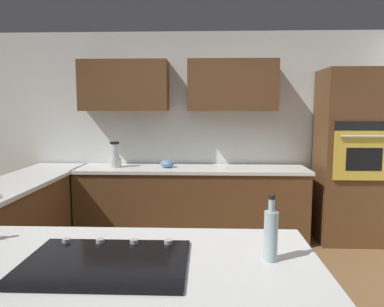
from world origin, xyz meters
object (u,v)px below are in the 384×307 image
Objects in this scene: mixing_bowl at (167,164)px; second_bottle at (271,234)px; cooktop at (105,262)px; wall_oven at (352,157)px; blender at (115,156)px.

mixing_bowl is 2.87m from second_bottle.
wall_oven is at bearing -128.41° from cooktop.
mixing_bowl is (2.25, 0.00, -0.10)m from wall_oven.
blender is 1.84× the size of mixing_bowl.
blender is 1.00× the size of second_bottle.
cooktop is 2.90m from blender.
cooktop is 2.39× the size of second_bottle.
blender is at bearing -62.61° from second_bottle.
blender is at bearing 0.03° from wall_oven.
wall_oven is 3.61m from cooktop.
second_bottle is (-0.77, -0.06, 0.12)m from cooktop.
wall_oven reaches higher than cooktop.
wall_oven is 6.56× the size of second_bottle.
mixing_bowl is at bearing -89.80° from cooktop.
mixing_bowl is (0.01, -2.82, 0.04)m from cooktop.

